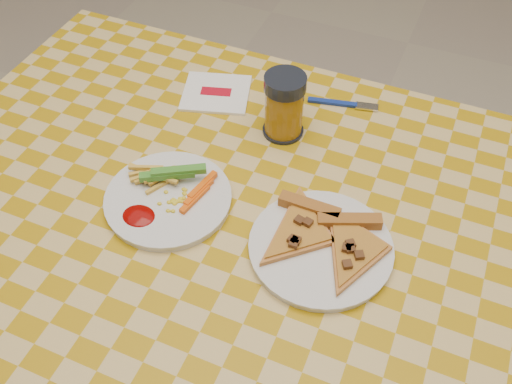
% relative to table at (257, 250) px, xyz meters
% --- Properties ---
extents(table, '(1.28, 0.88, 0.76)m').
position_rel_table_xyz_m(table, '(0.00, 0.00, 0.00)').
color(table, silver).
rests_on(table, ground).
extents(plate_left, '(0.22, 0.22, 0.01)m').
position_rel_table_xyz_m(plate_left, '(-0.16, -0.01, 0.08)').
color(plate_left, silver).
rests_on(plate_left, table).
extents(plate_right, '(0.29, 0.29, 0.01)m').
position_rel_table_xyz_m(plate_right, '(0.11, -0.01, 0.08)').
color(plate_right, silver).
rests_on(plate_right, table).
extents(fries_veggies, '(0.17, 0.15, 0.04)m').
position_rel_table_xyz_m(fries_veggies, '(-0.17, -0.00, 0.10)').
color(fries_veggies, gold).
rests_on(fries_veggies, plate_left).
extents(pizza_slices, '(0.25, 0.23, 0.02)m').
position_rel_table_xyz_m(pizza_slices, '(0.11, 0.00, 0.09)').
color(pizza_slices, '#C37C3C').
rests_on(pizza_slices, plate_right).
extents(drink_glass, '(0.08, 0.08, 0.13)m').
position_rel_table_xyz_m(drink_glass, '(-0.04, 0.23, 0.14)').
color(drink_glass, black).
rests_on(drink_glass, table).
extents(napkin, '(0.16, 0.15, 0.01)m').
position_rel_table_xyz_m(napkin, '(-0.21, 0.28, 0.08)').
color(napkin, white).
rests_on(napkin, table).
extents(fork, '(0.14, 0.04, 0.01)m').
position_rel_table_xyz_m(fork, '(0.04, 0.34, 0.08)').
color(fork, navy).
rests_on(fork, table).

